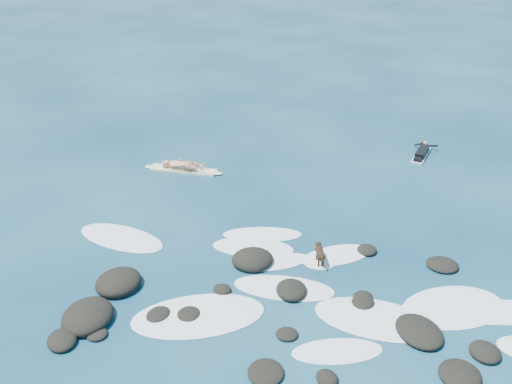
{
  "coord_description": "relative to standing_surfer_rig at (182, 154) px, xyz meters",
  "views": [
    {
      "loc": [
        -0.25,
        -15.22,
        10.87
      ],
      "look_at": [
        -1.44,
        4.0,
        0.9
      ],
      "focal_mm": 40.0,
      "sensor_mm": 36.0,
      "label": 1
    }
  ],
  "objects": [
    {
      "name": "reef_rocks",
      "position": [
        3.19,
        -9.3,
        -0.7
      ],
      "size": [
        12.52,
        6.8,
        0.62
      ],
      "color": "black",
      "rests_on": "ground"
    },
    {
      "name": "ground",
      "position": [
        4.92,
        -7.57,
        -0.82
      ],
      "size": [
        160.0,
        160.0,
        0.0
      ],
      "primitive_type": "plane",
      "color": "#0A2642",
      "rests_on": "ground"
    },
    {
      "name": "paddling_surfer_rig",
      "position": [
        10.99,
        2.43,
        -0.67
      ],
      "size": [
        1.55,
        2.47,
        0.44
      ],
      "rotation": [
        0.0,
        0.0,
        1.17
      ],
      "color": "silver",
      "rests_on": "ground"
    },
    {
      "name": "standing_surfer_rig",
      "position": [
        0.0,
        0.0,
        0.0
      ],
      "size": [
        3.63,
        1.1,
        2.07
      ],
      "rotation": [
        0.0,
        0.0,
        -0.16
      ],
      "color": "#EFE6BF",
      "rests_on": "ground"
    },
    {
      "name": "breaking_foam",
      "position": [
        5.47,
        -8.27,
        -0.81
      ],
      "size": [
        15.94,
        7.38,
        0.12
      ],
      "color": "white",
      "rests_on": "ground"
    },
    {
      "name": "dog",
      "position": [
        5.8,
        -6.88,
        -0.38
      ],
      "size": [
        0.35,
        1.04,
        0.66
      ],
      "rotation": [
        0.0,
        0.0,
        1.7
      ],
      "color": "black",
      "rests_on": "ground"
    }
  ]
}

